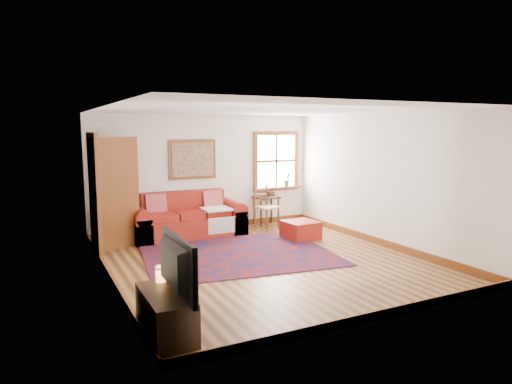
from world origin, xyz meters
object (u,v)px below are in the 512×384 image
red_leather_sofa (187,221)px  ladder_back_chair (265,205)px  red_ottoman (301,230)px  media_cabinet (166,317)px  side_table (266,202)px

red_leather_sofa → ladder_back_chair: 1.79m
red_ottoman → ladder_back_chair: (-0.18, 1.20, 0.34)m
red_ottoman → ladder_back_chair: bearing=94.8°
ladder_back_chair → media_cabinet: size_ratio=1.01×
ladder_back_chair → media_cabinet: (-3.47, -4.38, -0.26)m
side_table → media_cabinet: 5.95m
media_cabinet → red_ottoman: bearing=41.1°
red_leather_sofa → ladder_back_chair: ladder_back_chair is taller
red_ottoman → side_table: bearing=85.6°
red_ottoman → side_table: (0.01, 1.49, 0.36)m
red_leather_sofa → ladder_back_chair: size_ratio=2.41×
media_cabinet → red_leather_sofa: bearing=69.1°
red_leather_sofa → side_table: red_leather_sofa is taller
red_leather_sofa → media_cabinet: red_leather_sofa is taller
side_table → media_cabinet: bearing=-128.1°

